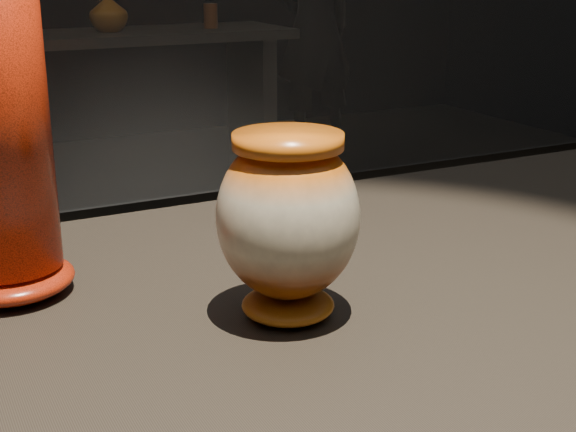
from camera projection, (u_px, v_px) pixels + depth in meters
main_vase at (288, 219)px, 0.82m from camera, size 0.20×0.20×0.20m
back_shelf at (100, 85)px, 4.11m from camera, size 2.00×0.60×0.90m
back_vase_mid at (108, 12)px, 4.01m from camera, size 0.25×0.25×0.20m
back_vase_right at (211, 16)px, 4.22m from camera, size 0.07×0.07×0.13m
visitor at (315, 26)px, 5.22m from camera, size 0.65×0.47×1.66m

